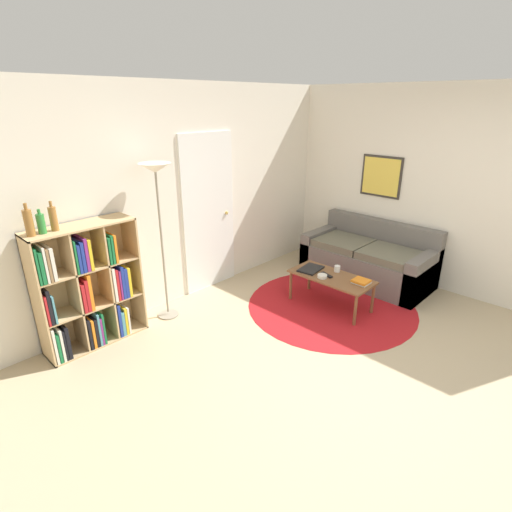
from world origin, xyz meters
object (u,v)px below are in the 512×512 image
couch (369,260)px  coffee_table (331,279)px  bottle_middle (41,223)px  bowl (322,276)px  bottle_right (53,218)px  floor_lamp (157,185)px  laptop (311,269)px  cup (337,269)px  bottle_left (29,223)px  bookshelf (87,290)px

couch → coffee_table: bearing=-176.2°
bottle_middle → bowl: bearing=-26.3°
couch → bottle_right: 4.00m
floor_lamp → couch: (2.59, -1.18, -1.27)m
couch → bowl: 1.19m
floor_lamp → laptop: floor_lamp is taller
coffee_table → cup: size_ratio=13.06×
laptop → bottle_left: (-2.76, 1.02, 0.99)m
bottle_middle → bottle_right: bottle_right is taller
bookshelf → floor_lamp: 1.29m
coffee_table → floor_lamp: bearing=140.7°
bottle_left → bottle_middle: size_ratio=1.32×
cup → coffee_table: bearing=-170.7°
couch → bottle_left: bearing=162.0°
bowl → bottle_middle: (-2.56, 1.27, 0.95)m
floor_lamp → bowl: bearing=-40.4°
laptop → couch: bearing=-12.0°
couch → coffee_table: 1.07m
bowl → cup: size_ratio=1.49×
laptop → bottle_middle: 3.01m
laptop → bottle_left: size_ratio=1.21×
bottle_middle → floor_lamp: bearing=-3.6°
couch → laptop: bearing=168.0°
floor_lamp → bottle_right: floor_lamp is taller
coffee_table → laptop: size_ratio=2.86×
bookshelf → couch: size_ratio=0.74×
laptop → bowl: bearing=-112.7°
cup → bottle_middle: bearing=155.5°
coffee_table → cup: cup is taller
floor_lamp → cup: 2.36m
bottle_right → cup: bearing=-25.5°
bottle_middle → bottle_right: 0.11m
floor_lamp → bottle_middle: (-1.16, 0.07, -0.19)m
floor_lamp → coffee_table: bearing=-39.3°
bowl → cup: bearing=-5.5°
bookshelf → coffee_table: size_ratio=1.27×
bottle_left → bottle_middle: (0.10, 0.00, -0.03)m
bottle_left → bottle_right: bearing=2.9°
couch → laptop: size_ratio=4.88×
bookshelf → bottle_middle: (-0.30, -0.02, 0.76)m
couch → coffee_table: couch is taller
floor_lamp → couch: 3.12m
coffee_table → bowl: (-0.12, 0.05, 0.06)m
bottle_left → cup: bearing=-23.7°
bowl → floor_lamp: bearing=139.6°
cup → bottle_right: bearing=154.5°
bookshelf → bottle_left: size_ratio=4.38×
bowl → bottle_middle: size_ratio=0.52×
bowl → bottle_middle: bearing=153.7°
laptop → cup: 0.33m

